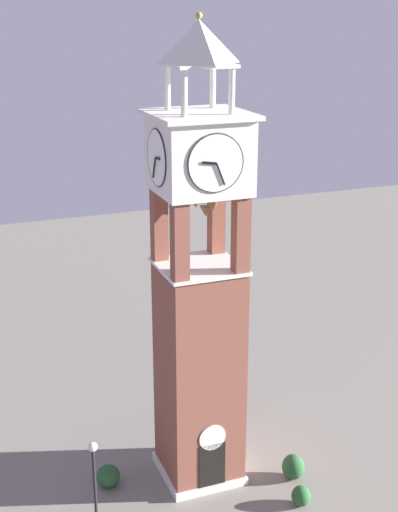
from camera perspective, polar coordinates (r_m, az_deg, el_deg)
The scene contains 6 objects.
ground at distance 31.78m, azimuth -0.00°, elevation -16.58°, with size 80.00×80.00×0.00m, color gray.
clock_tower at distance 27.99m, azimuth 0.00°, elevation -3.70°, with size 3.51×3.51×18.33m.
lamp_post at distance 28.13m, azimuth -8.27°, elevation -16.06°, with size 0.36×0.36×3.46m.
shrub_near_entry at distance 30.99m, azimuth -7.15°, elevation -16.78°, with size 0.97×0.97×0.89m, color #28562D.
shrub_left_of_tower at distance 30.08m, azimuth 8.02°, elevation -18.16°, with size 0.75×0.75×0.83m, color #28562D.
shrub_behind_bench at distance 31.37m, azimuth 7.41°, elevation -16.10°, with size 0.94×0.94×1.07m, color #28562D.
Camera 1 is at (-9.24, -24.07, 18.57)m, focal length 50.91 mm.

